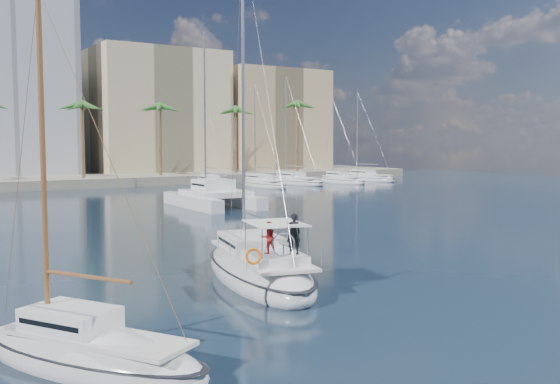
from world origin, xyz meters
TOP-DOWN VIEW (x-y plane):
  - ground at (0.00, 0.00)m, footprint 160.00×160.00m
  - quay at (0.00, 61.00)m, footprint 120.00×14.00m
  - building_beige at (22.00, 70.00)m, footprint 20.00×14.00m
  - building_tan_right at (42.00, 68.00)m, footprint 18.00×12.00m
  - palm_centre at (0.00, 57.00)m, footprint 3.60×3.60m
  - palm_right at (34.00, 57.00)m, footprint 3.60×3.60m
  - main_sloop at (-1.94, -1.17)m, footprint 5.90×11.28m
  - small_sloop at (-11.07, -7.72)m, footprint 5.71×7.55m
  - catamaran at (10.02, 26.65)m, footprint 5.72×10.96m
  - seagull at (0.16, 2.68)m, footprint 1.08×0.47m
  - moored_yacht_a at (20.00, 47.00)m, footprint 3.37×9.52m
  - moored_yacht_b at (26.50, 45.00)m, footprint 3.32×10.83m
  - moored_yacht_c at (33.00, 47.00)m, footprint 3.98×12.33m
  - moored_yacht_d at (39.50, 45.00)m, footprint 3.52×9.55m
  - moored_yacht_e at (46.00, 47.00)m, footprint 4.61×11.11m

SIDE VIEW (x-z plane):
  - ground at x=0.00m, z-range 0.00..0.00m
  - moored_yacht_a at x=20.00m, z-range -5.95..5.95m
  - moored_yacht_b at x=26.50m, z-range -6.86..6.86m
  - moored_yacht_c at x=33.00m, z-range -7.77..7.77m
  - moored_yacht_d at x=39.50m, z-range -5.95..5.95m
  - moored_yacht_e at x=46.00m, z-range -6.86..6.86m
  - small_sloop at x=-11.07m, z-range -4.90..5.71m
  - main_sloop at x=-1.94m, z-range -7.49..8.51m
  - quay at x=0.00m, z-range 0.00..1.20m
  - seagull at x=0.16m, z-range 0.50..0.70m
  - catamaran at x=10.02m, z-range -6.84..9.07m
  - building_tan_right at x=42.00m, z-range 0.00..18.00m
  - building_beige at x=22.00m, z-range 0.00..20.00m
  - palm_centre at x=0.00m, z-range 4.13..16.43m
  - palm_right at x=34.00m, z-range 4.13..16.43m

